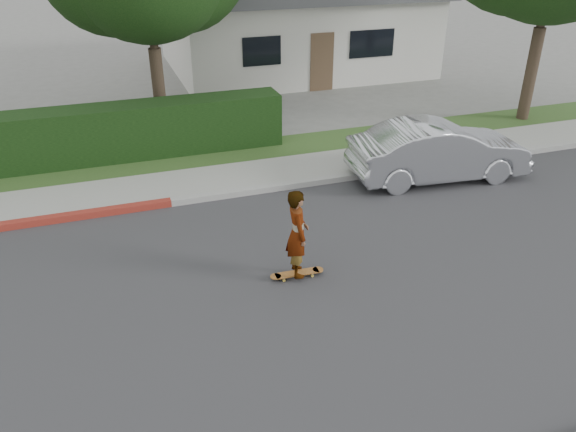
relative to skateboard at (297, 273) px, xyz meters
name	(u,v)px	position (x,y,z in m)	size (l,w,h in m)	color
ground	(147,324)	(-2.71, -0.47, -0.09)	(120.00, 120.00, 0.00)	slate
road	(147,324)	(-2.71, -0.47, -0.08)	(60.00, 8.00, 0.01)	#2D2D30
curb_far	(125,209)	(-2.71, 3.63, -0.01)	(60.00, 0.20, 0.15)	#9E9E99
sidewalk_far	(122,193)	(-2.71, 4.53, -0.03)	(60.00, 1.60, 0.12)	gray
planting_strip	(118,168)	(-2.71, 6.13, -0.04)	(60.00, 1.60, 0.10)	#2D4C1E
house	(291,17)	(5.29, 15.52, 2.01)	(10.60, 8.60, 4.30)	beige
skateboard	(297,273)	(0.00, 0.00, 0.00)	(0.99, 0.24, 0.09)	gold
skateboarder	(297,233)	(0.00, 0.00, 0.83)	(0.59, 0.39, 1.62)	white
car_silver	(439,151)	(4.75, 3.03, 0.63)	(1.51, 4.34, 1.43)	silver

